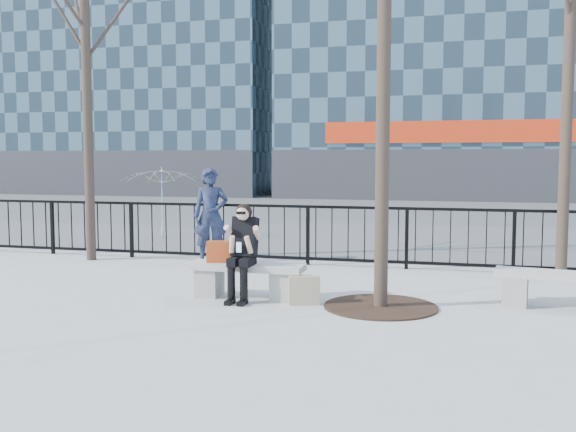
% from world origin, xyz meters
% --- Properties ---
extents(ground, '(120.00, 120.00, 0.00)m').
position_xyz_m(ground, '(0.00, 0.00, 0.00)').
color(ground, '#9E9D98').
rests_on(ground, ground).
extents(street_surface, '(60.00, 23.00, 0.01)m').
position_xyz_m(street_surface, '(0.00, 15.00, 0.00)').
color(street_surface, '#474747').
rests_on(street_surface, ground).
extents(railing, '(14.00, 0.06, 1.10)m').
position_xyz_m(railing, '(0.00, 3.00, 0.55)').
color(railing, black).
rests_on(railing, ground).
extents(building_left, '(16.20, 10.20, 22.60)m').
position_xyz_m(building_left, '(-15.00, 27.00, 11.30)').
color(building_left, '#466370').
rests_on(building_left, ground).
extents(tree_left, '(2.80, 2.80, 6.50)m').
position_xyz_m(tree_left, '(-4.00, 2.50, 4.86)').
color(tree_left, black).
rests_on(tree_left, ground).
extents(tree_grate, '(1.50, 1.50, 0.02)m').
position_xyz_m(tree_grate, '(1.90, -0.10, 0.01)').
color(tree_grate, black).
rests_on(tree_grate, ground).
extents(bench_main, '(1.65, 0.46, 0.49)m').
position_xyz_m(bench_main, '(0.00, 0.00, 0.30)').
color(bench_main, gray).
rests_on(bench_main, ground).
extents(bench_second, '(1.60, 0.45, 0.48)m').
position_xyz_m(bench_second, '(4.16, 0.47, 0.29)').
color(bench_second, gray).
rests_on(bench_second, ground).
extents(seated_woman, '(0.50, 0.64, 1.34)m').
position_xyz_m(seated_woman, '(0.00, -0.16, 0.67)').
color(seated_woman, black).
rests_on(seated_woman, ground).
extents(handbag, '(0.39, 0.25, 0.30)m').
position_xyz_m(handbag, '(-0.39, 0.02, 0.64)').
color(handbag, '#A93B14').
rests_on(handbag, bench_main).
extents(shopping_bag, '(0.44, 0.27, 0.39)m').
position_xyz_m(shopping_bag, '(0.88, -0.19, 0.20)').
color(shopping_bag, '#C5BA8B').
rests_on(shopping_bag, ground).
extents(standing_man, '(0.76, 0.63, 1.78)m').
position_xyz_m(standing_man, '(-1.63, 2.80, 0.89)').
color(standing_man, black).
rests_on(standing_man, ground).
extents(vendor_umbrella, '(2.33, 2.36, 1.77)m').
position_xyz_m(vendor_umbrella, '(-4.13, 5.87, 0.88)').
color(vendor_umbrella, '#EDF235').
rests_on(vendor_umbrella, ground).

